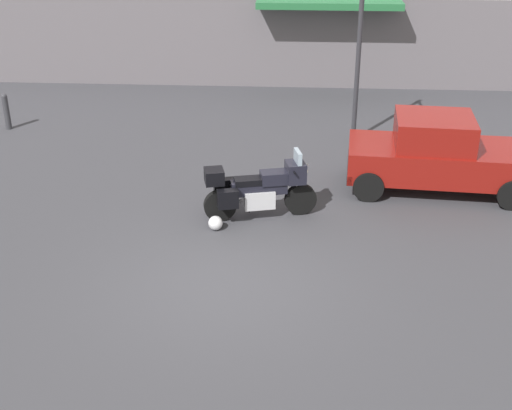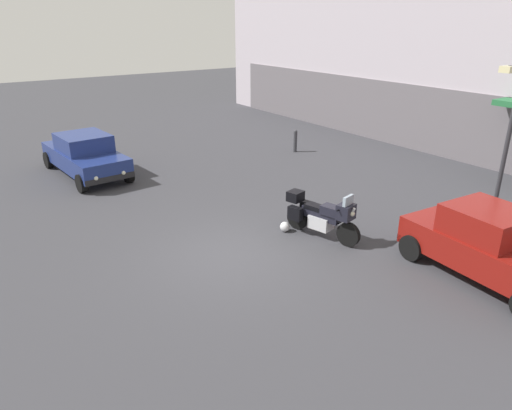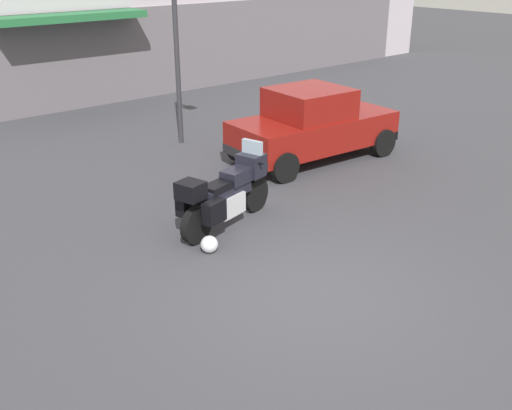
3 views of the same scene
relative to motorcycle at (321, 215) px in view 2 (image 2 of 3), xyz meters
name	(u,v)px [view 2 (image 2 of 3)]	position (x,y,z in m)	size (l,w,h in m)	color
ground_plane	(233,255)	(-0.45, -2.51, -0.62)	(80.00, 80.00, 0.00)	#38383D
motorcycle	(321,215)	(0.00, 0.00, 0.00)	(2.23, 1.03, 1.36)	black
helmet	(285,227)	(-0.79, -0.59, -0.48)	(0.28, 0.28, 0.28)	silver
car_hatchback_near	(488,245)	(3.71, 1.60, 0.19)	(3.97, 2.05, 1.64)	maroon
car_sedan_far	(85,155)	(-9.01, -3.59, 0.16)	(4.67, 2.21, 1.56)	navy
streetlamp_curbside	(507,130)	(2.18, 4.47, 2.13)	(0.28, 0.94, 4.48)	#2D2D33
bollard_curbside	(295,140)	(-7.06, 4.90, -0.10)	(0.16, 0.16, 0.98)	#333338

